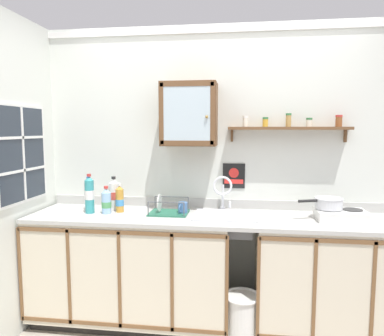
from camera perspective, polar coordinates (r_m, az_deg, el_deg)
back_wall at (r=3.14m, az=4.11°, el=-0.35°), size 3.60×0.07×2.47m
lower_cabinet_run at (r=3.14m, az=-9.49°, el=-15.49°), size 1.62×0.62×0.89m
lower_cabinet_run_right at (r=3.10m, az=21.29°, el=-16.14°), size 1.17×0.62×0.89m
countertop at (r=2.87m, az=3.65°, el=-7.90°), size 2.96×0.64×0.03m
backsplash at (r=3.15m, az=4.03°, el=-5.63°), size 2.96×0.02×0.08m
sink at (r=2.91m, az=5.26°, el=-7.99°), size 0.50×0.45×0.44m
hot_plate_stove at (r=2.96m, az=22.54°, el=-6.88°), size 0.36×0.26×0.08m
saucepan at (r=2.94m, az=20.81°, el=-5.18°), size 0.35×0.21×0.08m
bottle_water_clear_0 at (r=3.17m, az=-16.01°, el=-4.19°), size 0.08×0.08×0.28m
bottle_juice_amber_1 at (r=3.04m, az=-11.39°, el=-4.91°), size 0.07×0.07×0.24m
bottle_detergent_teal_2 at (r=3.05m, az=-15.94°, el=-4.09°), size 0.07×0.07×0.32m
bottle_opaque_white_3 at (r=3.13m, az=-12.27°, el=-4.13°), size 0.08×0.08×0.29m
bottle_water_blue_4 at (r=3.01m, az=-13.42°, el=-5.21°), size 0.08×0.08×0.23m
dish_rack at (r=2.95m, az=-3.89°, el=-6.80°), size 0.31×0.25×0.16m
mug at (r=2.92m, az=-1.50°, el=-6.37°), size 0.08×0.11×0.10m
wall_cabinet at (r=2.98m, az=-0.45°, el=8.50°), size 0.45×0.30×0.51m
spice_shelf at (r=3.04m, az=15.20°, el=6.30°), size 0.98×0.14×0.23m
warning_sign at (r=3.11m, az=6.64°, el=-1.27°), size 0.19×0.01×0.21m
window at (r=3.10m, az=-25.37°, el=2.02°), size 0.03×0.63×0.77m
trash_bin at (r=2.93m, az=7.90°, el=-22.47°), size 0.27×0.27×0.38m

